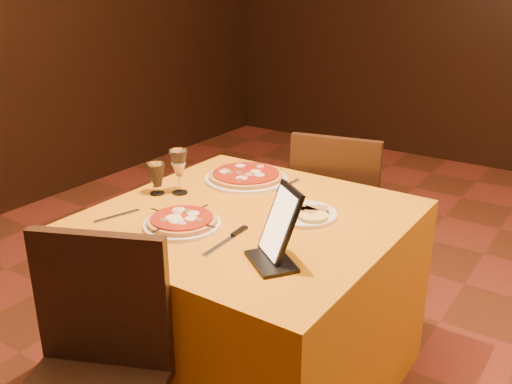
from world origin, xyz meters
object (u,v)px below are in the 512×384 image
Objects in this scene: chair_main_far at (341,215)px; pizza_near at (182,222)px; water_glass at (156,179)px; tablet at (280,223)px; pizza_far at (246,177)px; wine_glass at (179,172)px; main_table at (248,301)px.

chair_main_far reaches higher than pizza_near.
tablet reaches higher than water_glass.
chair_main_far reaches higher than pizza_far.
chair_main_far is 7.00× the size of water_glass.
pizza_far is at bearing 58.73° from water_glass.
pizza_far is 0.33m from wine_glass.
pizza_far is at bearing 99.66° from pizza_near.
tablet is (0.72, -0.19, 0.06)m from water_glass.
chair_main_far is 1.10m from pizza_near.
tablet reaches higher than pizza_far.
tablet reaches higher than chair_main_far.
main_table is at bearing 3.89° from water_glass.
wine_glass reaches higher than chair_main_far.
pizza_near is at bearing -122.56° from main_table.
pizza_far is at bearing 53.95° from chair_main_far.
tablet is (0.51, -0.54, 0.10)m from pizza_far.
pizza_far reaches higher than main_table.
tablet reaches higher than main_table.
wine_glass is at bearing 175.59° from main_table.
main_table is at bearing 177.32° from tablet.
pizza_near is at bearing -80.34° from pizza_far.
chair_main_far is 3.73× the size of tablet.
wine_glass is at bearing -115.28° from pizza_far.
pizza_near is (-0.14, -1.04, 0.31)m from chair_main_far.
chair_main_far is at bearing 63.04° from water_glass.
wine_glass is (-0.22, 0.24, 0.08)m from pizza_near.
pizza_near is 0.43m from tablet.
main_table is 0.59m from wine_glass.
pizza_near reaches higher than main_table.
chair_main_far reaches higher than water_glass.
chair_main_far is 1.16m from tablet.
pizza_near is 0.54m from pizza_far.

